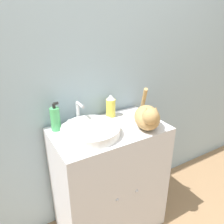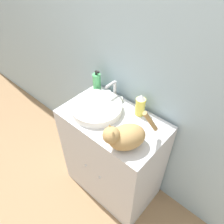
{
  "view_description": "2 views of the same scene",
  "coord_description": "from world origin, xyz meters",
  "views": [
    {
      "loc": [
        -0.65,
        -0.9,
        1.56
      ],
      "look_at": [
        0.02,
        0.24,
        0.99
      ],
      "focal_mm": 35.0,
      "sensor_mm": 36.0,
      "label": 1
    },
    {
      "loc": [
        0.72,
        -0.59,
        1.95
      ],
      "look_at": [
        0.02,
        0.2,
        0.98
      ],
      "focal_mm": 35.0,
      "sensor_mm": 36.0,
      "label": 2
    }
  ],
  "objects": [
    {
      "name": "ground_plane",
      "position": [
        0.0,
        0.0,
        0.0
      ],
      "size": [
        8.0,
        8.0,
        0.0
      ],
      "primitive_type": "plane",
      "color": "#997551"
    },
    {
      "name": "faucet",
      "position": [
        -0.14,
        0.41,
        0.95
      ],
      "size": [
        0.16,
        0.11,
        0.16
      ],
      "color": "silver",
      "rests_on": "vanity_cabinet"
    },
    {
      "name": "cat",
      "position": [
        0.21,
        0.1,
        0.97
      ],
      "size": [
        0.26,
        0.35,
        0.25
      ],
      "rotation": [
        0.0,
        0.0,
        -2.07
      ],
      "color": "tan",
      "rests_on": "vanity_cabinet"
    },
    {
      "name": "wall_back",
      "position": [
        0.0,
        0.51,
        1.25
      ],
      "size": [
        6.0,
        0.05,
        2.5
      ],
      "color": "#9EB7C6",
      "rests_on": "ground_plane"
    },
    {
      "name": "sink_basin",
      "position": [
        -0.14,
        0.22,
        0.91
      ],
      "size": [
        0.37,
        0.37,
        0.06
      ],
      "color": "white",
      "rests_on": "vanity_cabinet"
    },
    {
      "name": "spray_bottle",
      "position": [
        0.11,
        0.4,
        0.96
      ],
      "size": [
        0.07,
        0.07,
        0.17
      ],
      "color": "#EADB4C",
      "rests_on": "vanity_cabinet"
    },
    {
      "name": "soap_bottle",
      "position": [
        -0.31,
        0.39,
        0.96
      ],
      "size": [
        0.06,
        0.06,
        0.19
      ],
      "color": "#4CB266",
      "rests_on": "vanity_cabinet"
    },
    {
      "name": "vanity_cabinet",
      "position": [
        0.0,
        0.23,
        0.44
      ],
      "size": [
        0.77,
        0.48,
        0.88
      ],
      "color": "silver",
      "rests_on": "ground_plane"
    }
  ]
}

